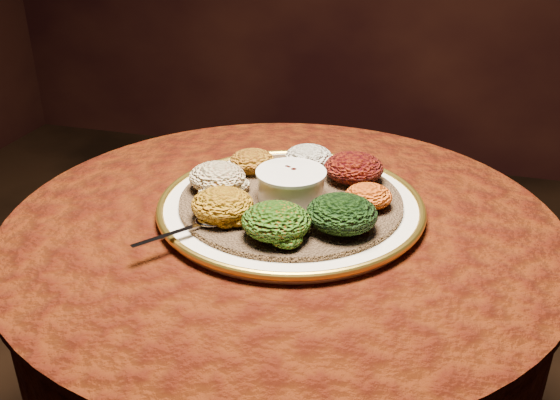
# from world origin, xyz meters

# --- Properties ---
(table) EXTENTS (0.96, 0.96, 0.73)m
(table) POSITION_xyz_m (0.00, 0.00, 0.55)
(table) COLOR black
(table) RESTS_ON ground
(platter) EXTENTS (0.49, 0.49, 0.02)m
(platter) POSITION_xyz_m (0.01, 0.03, 0.75)
(platter) COLOR white
(platter) RESTS_ON table
(injera) EXTENTS (0.49, 0.49, 0.01)m
(injera) POSITION_xyz_m (0.01, 0.03, 0.76)
(injera) COLOR brown
(injera) RESTS_ON platter
(stew_bowl) EXTENTS (0.12, 0.12, 0.05)m
(stew_bowl) POSITION_xyz_m (0.01, 0.03, 0.79)
(stew_bowl) COLOR silver
(stew_bowl) RESTS_ON injera
(spoon) EXTENTS (0.11, 0.13, 0.01)m
(spoon) POSITION_xyz_m (-0.10, -0.11, 0.77)
(spoon) COLOR silver
(spoon) RESTS_ON injera
(portion_ayib) EXTENTS (0.09, 0.09, 0.04)m
(portion_ayib) POSITION_xyz_m (0.01, 0.16, 0.78)
(portion_ayib) COLOR beige
(portion_ayib) RESTS_ON injera
(portion_kitfo) EXTENTS (0.11, 0.10, 0.05)m
(portion_kitfo) POSITION_xyz_m (0.10, 0.13, 0.79)
(portion_kitfo) COLOR black
(portion_kitfo) RESTS_ON injera
(portion_tikil) EXTENTS (0.08, 0.08, 0.04)m
(portion_tikil) POSITION_xyz_m (0.14, 0.03, 0.78)
(portion_tikil) COLOR #A8610E
(portion_tikil) RESTS_ON injera
(portion_gomen) EXTENTS (0.11, 0.11, 0.05)m
(portion_gomen) POSITION_xyz_m (0.11, -0.06, 0.79)
(portion_gomen) COLOR black
(portion_gomen) RESTS_ON injera
(portion_mixveg) EXTENTS (0.11, 0.10, 0.05)m
(portion_mixveg) POSITION_xyz_m (0.02, -0.11, 0.79)
(portion_mixveg) COLOR #AD410B
(portion_mixveg) RESTS_ON injera
(portion_kik) EXTENTS (0.10, 0.10, 0.05)m
(portion_kik) POSITION_xyz_m (-0.08, -0.07, 0.79)
(portion_kik) COLOR #9E6D0D
(portion_kik) RESTS_ON injera
(portion_timatim) EXTENTS (0.10, 0.10, 0.05)m
(portion_timatim) POSITION_xyz_m (-0.13, 0.02, 0.79)
(portion_timatim) COLOR maroon
(portion_timatim) RESTS_ON injera
(portion_shiro) EXTENTS (0.09, 0.08, 0.04)m
(portion_shiro) POSITION_xyz_m (-0.09, 0.12, 0.78)
(portion_shiro) COLOR #935D11
(portion_shiro) RESTS_ON injera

